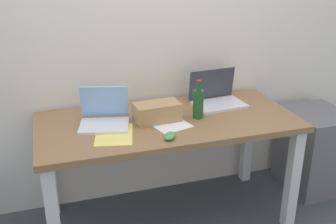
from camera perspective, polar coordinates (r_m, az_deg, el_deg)
ground_plane at (r=2.89m, az=0.00°, el=-14.84°), size 8.00×8.00×0.00m
back_wall at (r=2.76m, az=-2.73°, el=12.94°), size 5.20×0.08×2.60m
desk at (r=2.56m, az=0.00°, el=-3.20°), size 1.62×0.74×0.75m
laptop_left at (r=2.45m, az=-9.06°, el=-0.74°), size 0.34×0.31×0.23m
laptop_right at (r=2.77m, az=6.92°, el=2.08°), size 0.36×0.27×0.23m
beer_bottle at (r=2.51m, az=4.34°, el=1.29°), size 0.07×0.07×0.25m
computer_mouse at (r=2.26m, az=0.27°, el=-3.41°), size 0.10×0.12×0.03m
cardboard_box at (r=2.47m, az=-1.54°, el=-0.03°), size 0.29×0.17×0.12m
paper_sheet_front_left at (r=2.33m, az=-7.68°, el=-3.18°), size 0.27×0.34×0.00m
paper_sheet_center at (r=2.47m, az=-0.22°, el=-1.45°), size 0.28×0.34×0.00m
filing_cabinet at (r=3.29m, az=20.04°, el=-5.08°), size 0.40×0.48×0.62m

